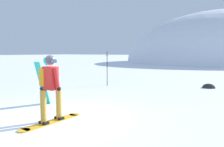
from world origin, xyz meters
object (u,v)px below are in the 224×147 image
(snowboarder_main, at_px, (50,86))
(piste_marker_near, at_px, (107,66))
(spare_snowboard, at_px, (43,81))
(rock_dark, at_px, (209,88))

(snowboarder_main, relative_size, piste_marker_near, 0.98)
(spare_snowboard, relative_size, piste_marker_near, 0.86)
(snowboarder_main, bearing_deg, piste_marker_near, 111.22)
(snowboarder_main, xyz_separation_m, spare_snowboard, (-1.69, 1.15, -0.10))
(piste_marker_near, xyz_separation_m, rock_dark, (4.72, 2.14, -1.07))
(snowboarder_main, bearing_deg, spare_snowboard, 145.71)
(piste_marker_near, relative_size, rock_dark, 2.99)
(spare_snowboard, bearing_deg, rock_dark, 58.89)
(spare_snowboard, bearing_deg, piste_marker_near, 97.13)
(spare_snowboard, height_order, rock_dark, spare_snowboard)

